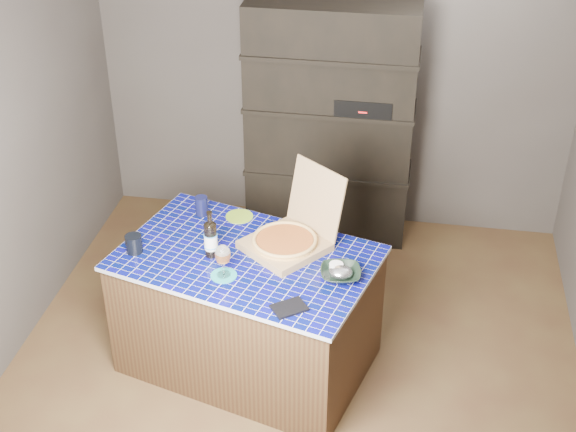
% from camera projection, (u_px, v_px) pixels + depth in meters
% --- Properties ---
extents(room, '(3.50, 3.50, 3.50)m').
position_uv_depth(room, '(297.00, 186.00, 4.37)').
color(room, brown).
rests_on(room, ground).
extents(shelving_unit, '(1.20, 0.41, 1.80)m').
position_uv_depth(shelving_unit, '(330.00, 124.00, 5.83)').
color(shelving_unit, black).
rests_on(shelving_unit, floor).
extents(kitchen_island, '(1.64, 1.27, 0.79)m').
position_uv_depth(kitchen_island, '(248.00, 311.00, 4.80)').
color(kitchen_island, '#46311B').
rests_on(kitchen_island, floor).
extents(pizza_box, '(0.63, 0.64, 0.45)m').
position_uv_depth(pizza_box, '(288.00, 238.00, 4.64)').
color(pizza_box, '#976F4E').
rests_on(pizza_box, kitchen_island).
extents(mead_bottle, '(0.08, 0.08, 0.29)m').
position_uv_depth(mead_bottle, '(211.00, 238.00, 4.54)').
color(mead_bottle, black).
rests_on(mead_bottle, kitchen_island).
extents(teal_trivet, '(0.15, 0.15, 0.01)m').
position_uv_depth(teal_trivet, '(224.00, 275.00, 4.43)').
color(teal_trivet, teal).
rests_on(teal_trivet, kitchen_island).
extents(wine_glass, '(0.09, 0.09, 0.20)m').
position_uv_depth(wine_glass, '(223.00, 255.00, 4.36)').
color(wine_glass, white).
rests_on(wine_glass, teal_trivet).
extents(tumbler, '(0.10, 0.10, 0.11)m').
position_uv_depth(tumbler, '(134.00, 244.00, 4.61)').
color(tumbler, black).
rests_on(tumbler, kitchen_island).
extents(dvd_case, '(0.22, 0.20, 0.01)m').
position_uv_depth(dvd_case, '(289.00, 308.00, 4.18)').
color(dvd_case, black).
rests_on(dvd_case, kitchen_island).
extents(bowl, '(0.26, 0.26, 0.06)m').
position_uv_depth(bowl, '(341.00, 274.00, 4.40)').
color(bowl, black).
rests_on(bowl, kitchen_island).
extents(foil_contents, '(0.14, 0.11, 0.06)m').
position_uv_depth(foil_contents, '(341.00, 272.00, 4.40)').
color(foil_contents, '#B5B7C1').
rests_on(foil_contents, bowl).
extents(white_jar, '(0.08, 0.08, 0.07)m').
position_uv_depth(white_jar, '(336.00, 269.00, 4.43)').
color(white_jar, white).
rests_on(white_jar, kitchen_island).
extents(navy_cup, '(0.08, 0.08, 0.12)m').
position_uv_depth(navy_cup, '(201.00, 206.00, 4.95)').
color(navy_cup, black).
rests_on(navy_cup, kitchen_island).
extents(green_trivet, '(0.17, 0.17, 0.01)m').
position_uv_depth(green_trivet, '(239.00, 216.00, 4.96)').
color(green_trivet, '#7BA824').
rests_on(green_trivet, kitchen_island).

